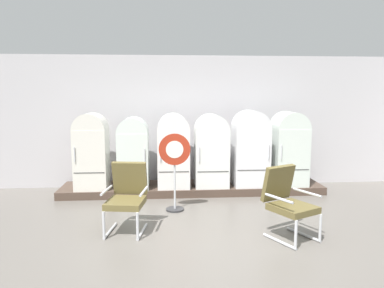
% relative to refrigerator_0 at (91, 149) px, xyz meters
% --- Properties ---
extents(ground, '(12.00, 10.00, 0.05)m').
position_rel_refrigerator_0_xyz_m(ground, '(2.02, -2.89, -0.98)').
color(ground, '#666059').
extents(back_wall, '(11.76, 0.12, 2.85)m').
position_rel_refrigerator_0_xyz_m(back_wall, '(2.02, 0.77, 0.49)').
color(back_wall, '#BEBABD').
rests_on(back_wall, ground).
extents(display_plinth, '(5.37, 0.95, 0.15)m').
position_rel_refrigerator_0_xyz_m(display_plinth, '(2.02, 0.13, -0.87)').
color(display_plinth, '#4A392F').
rests_on(display_plinth, ground).
extents(refrigerator_0, '(0.63, 0.64, 1.50)m').
position_rel_refrigerator_0_xyz_m(refrigerator_0, '(0.00, 0.00, 0.00)').
color(refrigerator_0, silver).
rests_on(refrigerator_0, display_plinth).
extents(refrigerator_1, '(0.60, 0.68, 1.42)m').
position_rel_refrigerator_0_xyz_m(refrigerator_1, '(0.82, 0.02, -0.05)').
color(refrigerator_1, silver).
rests_on(refrigerator_1, display_plinth).
extents(refrigerator_2, '(0.64, 0.72, 1.49)m').
position_rel_refrigerator_0_xyz_m(refrigerator_2, '(1.62, 0.04, -0.01)').
color(refrigerator_2, white).
rests_on(refrigerator_2, display_plinth).
extents(refrigerator_3, '(0.67, 0.62, 1.48)m').
position_rel_refrigerator_0_xyz_m(refrigerator_3, '(2.39, -0.01, -0.02)').
color(refrigerator_3, white).
rests_on(refrigerator_3, display_plinth).
extents(refrigerator_4, '(0.70, 0.67, 1.54)m').
position_rel_refrigerator_0_xyz_m(refrigerator_4, '(3.20, 0.02, 0.02)').
color(refrigerator_4, white).
rests_on(refrigerator_4, display_plinth).
extents(refrigerator_5, '(0.66, 0.73, 1.51)m').
position_rel_refrigerator_0_xyz_m(refrigerator_5, '(4.02, 0.05, 0.00)').
color(refrigerator_5, silver).
rests_on(refrigerator_5, display_plinth).
extents(armchair_left, '(0.66, 0.76, 1.02)m').
position_rel_refrigerator_0_xyz_m(armchair_left, '(0.88, -1.95, -0.40)').
color(armchair_left, silver).
rests_on(armchair_left, ground).
extents(armchair_right, '(0.79, 0.85, 1.02)m').
position_rel_refrigerator_0_xyz_m(armchair_right, '(3.18, -2.40, -0.40)').
color(armchair_right, silver).
rests_on(armchair_right, ground).
extents(sign_stand, '(0.55, 0.32, 1.36)m').
position_rel_refrigerator_0_xyz_m(sign_stand, '(1.62, -1.08, -0.24)').
color(sign_stand, '#2D2D30').
rests_on(sign_stand, ground).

